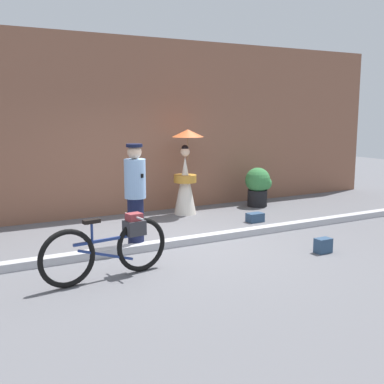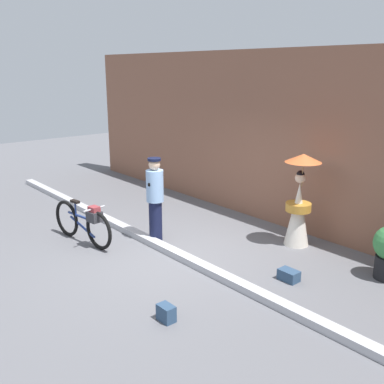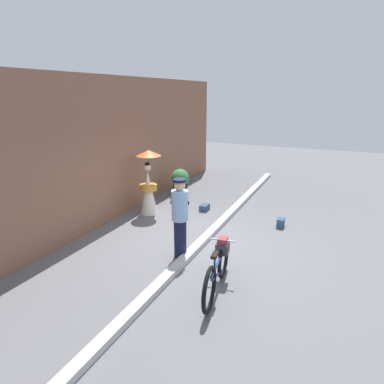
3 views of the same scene
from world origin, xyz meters
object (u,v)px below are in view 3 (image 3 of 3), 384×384
person_officer (180,216)px  person_with_parasol (148,184)px  backpack_spare (205,207)px  bicycle_near_officer (218,268)px  backpack_on_pavement (281,223)px  potted_plant_by_door (181,181)px

person_officer → person_with_parasol: 2.79m
person_with_parasol → backpack_spare: size_ratio=5.57×
bicycle_near_officer → person_officer: size_ratio=1.08×
person_officer → bicycle_near_officer: bearing=-125.6°
bicycle_near_officer → person_officer: 1.48m
person_officer → backpack_on_pavement: 3.08m
person_officer → backpack_spare: (2.82, 0.62, -0.81)m
person_with_parasol → potted_plant_by_door: (1.89, -0.05, -0.36)m
potted_plant_by_door → backpack_spare: 1.72m
person_officer → backpack_on_pavement: size_ratio=6.62×
potted_plant_by_door → backpack_on_pavement: bearing=-110.9°
potted_plant_by_door → bicycle_near_officer: bearing=-146.7°
backpack_spare → potted_plant_by_door: bearing=51.8°
potted_plant_by_door → person_officer: bearing=-153.4°
person_officer → potted_plant_by_door: (3.85, 1.93, -0.40)m
person_officer → potted_plant_by_door: size_ratio=1.86×
backpack_on_pavement → bicycle_near_officer: bearing=171.4°
potted_plant_by_door → person_with_parasol: bearing=178.4°
potted_plant_by_door → backpack_on_pavement: potted_plant_by_door is taller
person_with_parasol → potted_plant_by_door: person_with_parasol is taller
bicycle_near_officer → person_with_parasol: 4.20m
person_officer → person_with_parasol: person_with_parasol is taller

